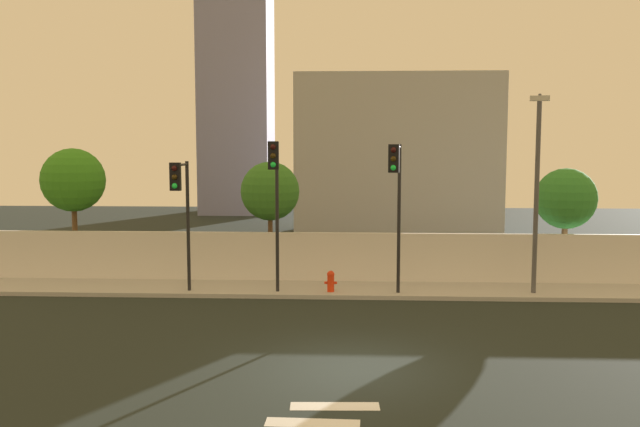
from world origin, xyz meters
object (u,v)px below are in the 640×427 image
object	(u,v)px
fire_hydrant	(331,280)
roadside_tree_leftmost	(73,180)
roadside_tree_midright	(566,199)
roadside_tree_midleft	(270,192)
traffic_light_right	(396,187)
street_lamp_curbside	(537,179)
traffic_light_center	(181,198)
traffic_light_left	(275,184)

from	to	relation	value
fire_hydrant	roadside_tree_leftmost	bearing A→B (deg)	163.75
roadside_tree_midright	roadside_tree_midleft	bearing A→B (deg)	180.00
traffic_light_right	fire_hydrant	world-z (taller)	traffic_light_right
roadside_tree_midleft	street_lamp_curbside	bearing A→B (deg)	-17.89
traffic_light_center	roadside_tree_midleft	world-z (taller)	traffic_light_center
street_lamp_curbside	traffic_light_center	bearing A→B (deg)	-175.84
traffic_light_right	street_lamp_curbside	xyz separation A→B (m)	(4.73, 0.67, 0.23)
traffic_light_left	street_lamp_curbside	distance (m)	8.75
street_lamp_curbside	roadside_tree_midright	world-z (taller)	street_lamp_curbside
fire_hydrant	roadside_tree_leftmost	world-z (taller)	roadside_tree_leftmost
traffic_light_left	traffic_light_center	size ratio (longest dim) A/B	1.15
fire_hydrant	roadside_tree_midright	bearing A→B (deg)	18.62
roadside_tree_midleft	traffic_light_center	bearing A→B (deg)	-122.66
fire_hydrant	roadside_tree_midright	world-z (taller)	roadside_tree_midright
traffic_light_left	fire_hydrant	xyz separation A→B (m)	(1.81, 0.79, -3.37)
roadside_tree_midright	traffic_light_left	bearing A→B (deg)	-160.50
traffic_light_center	traffic_light_left	bearing A→B (deg)	2.20
fire_hydrant	roadside_tree_leftmost	size ratio (longest dim) A/B	0.14
fire_hydrant	street_lamp_curbside	bearing A→B (deg)	-0.43
traffic_light_left	roadside_tree_midright	distance (m)	11.29
traffic_light_left	traffic_light_right	xyz separation A→B (m)	(3.99, 0.07, -0.07)
traffic_light_center	roadside_tree_leftmost	distance (m)	6.53
traffic_light_right	roadside_tree_midleft	bearing A→B (deg)	141.38
street_lamp_curbside	roadside_tree_midright	xyz separation A→B (m)	(1.90, 3.02, -0.92)
traffic_light_left	roadside_tree_midright	bearing A→B (deg)	19.50
fire_hydrant	traffic_light_center	bearing A→B (deg)	-169.52
street_lamp_curbside	roadside_tree_leftmost	distance (m)	17.35
fire_hydrant	roadside_tree_leftmost	xyz separation A→B (m)	(-10.18, 2.97, 3.26)
roadside_tree_leftmost	roadside_tree_midright	world-z (taller)	roadside_tree_leftmost
traffic_light_left	street_lamp_curbside	bearing A→B (deg)	4.86
traffic_light_right	traffic_light_center	bearing A→B (deg)	-178.50
traffic_light_center	roadside_tree_midright	world-z (taller)	traffic_light_center
traffic_light_left	traffic_light_right	distance (m)	3.99
traffic_light_center	traffic_light_right	bearing A→B (deg)	1.50
traffic_light_center	fire_hydrant	size ratio (longest dim) A/B	6.16
traffic_light_right	traffic_light_left	bearing A→B (deg)	-179.05
roadside_tree_leftmost	roadside_tree_midleft	size ratio (longest dim) A/B	1.11
traffic_light_center	street_lamp_curbside	xyz separation A→B (m)	(11.84, 0.86, 0.61)
traffic_light_center	roadside_tree_leftmost	xyz separation A→B (m)	(-5.24, 3.88, 0.34)
traffic_light_right	roadside_tree_midright	size ratio (longest dim) A/B	1.17
traffic_light_center	street_lamp_curbside	bearing A→B (deg)	4.16
roadside_tree_midleft	roadside_tree_midright	bearing A→B (deg)	-0.00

